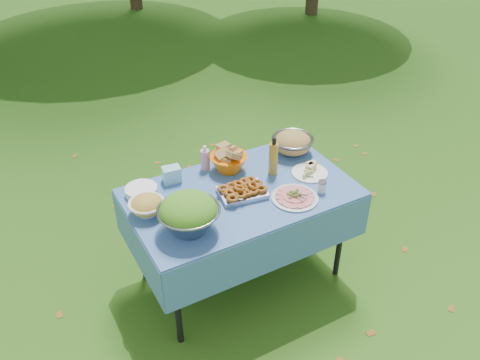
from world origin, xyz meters
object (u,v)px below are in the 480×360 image
bread_bowl (229,159)px  plate_stack (141,191)px  oil_bottle (274,156)px  pasta_bowl_steel (293,142)px  picnic_table (241,236)px  charcuterie_platter (295,194)px  salad_bowl (189,214)px

bread_bowl → plate_stack: bearing=178.2°
bread_bowl → oil_bottle: (0.24, -0.18, 0.05)m
bread_bowl → pasta_bowl_steel: 0.51m
bread_bowl → picnic_table: bearing=-100.9°
charcuterie_platter → bread_bowl: bearing=113.0°
pasta_bowl_steel → oil_bottle: (-0.27, -0.17, 0.06)m
bread_bowl → charcuterie_platter: 0.54m
salad_bowl → plate_stack: size_ratio=1.76×
picnic_table → charcuterie_platter: bearing=-41.3°
plate_stack → oil_bottle: (0.87, -0.20, 0.11)m
picnic_table → pasta_bowl_steel: (0.57, 0.25, 0.46)m
picnic_table → oil_bottle: 0.60m
picnic_table → plate_stack: bearing=153.4°
plate_stack → pasta_bowl_steel: 1.14m
plate_stack → charcuterie_platter: bearing=-31.8°
picnic_table → plate_stack: 0.76m
charcuterie_platter → salad_bowl: bearing=176.4°
salad_bowl → charcuterie_platter: bearing=-3.6°
picnic_table → pasta_bowl_steel: 0.77m
picnic_table → bread_bowl: bearing=79.1°
oil_bottle → salad_bowl: bearing=-160.0°
salad_bowl → pasta_bowl_steel: salad_bowl is taller
bread_bowl → charcuterie_platter: size_ratio=0.85×
picnic_table → oil_bottle: size_ratio=5.23×
picnic_table → charcuterie_platter: size_ratio=4.82×
salad_bowl → oil_bottle: (0.75, 0.27, 0.02)m
picnic_table → salad_bowl: 0.70m
picnic_table → pasta_bowl_steel: size_ratio=4.89×
oil_bottle → bread_bowl: bearing=143.1°
plate_stack → pasta_bowl_steel: pasta_bowl_steel is taller
picnic_table → oil_bottle: (0.30, 0.08, 0.52)m
charcuterie_platter → oil_bottle: size_ratio=1.08×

